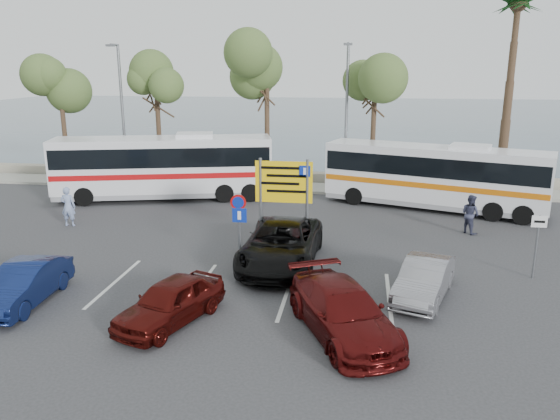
# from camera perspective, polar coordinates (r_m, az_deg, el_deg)

# --- Properties ---
(ground) EXTENTS (120.00, 120.00, 0.00)m
(ground) POSITION_cam_1_polar(r_m,az_deg,el_deg) (18.72, -4.06, -7.12)
(ground) COLOR #2F2F31
(ground) RESTS_ON ground
(kerb_strip) EXTENTS (44.00, 2.40, 0.15)m
(kerb_strip) POSITION_cam_1_polar(r_m,az_deg,el_deg) (31.93, 1.34, 2.37)
(kerb_strip) COLOR #99988B
(kerb_strip) RESTS_ON ground
(seawall) EXTENTS (48.00, 0.80, 0.60)m
(seawall) POSITION_cam_1_polar(r_m,az_deg,el_deg) (33.82, 1.76, 3.47)
(seawall) COLOR gray
(seawall) RESTS_ON ground
(sea) EXTENTS (140.00, 140.00, 0.00)m
(sea) POSITION_cam_1_polar(r_m,az_deg,el_deg) (77.34, 5.65, 9.66)
(sea) COLOR #39515C
(sea) RESTS_ON ground
(tree_far_left) EXTENTS (3.20, 3.20, 7.60)m
(tree_far_left) POSITION_cam_1_polar(r_m,az_deg,el_deg) (35.71, -22.10, 12.77)
(tree_far_left) COLOR #382619
(tree_far_left) RESTS_ON kerb_strip
(tree_left) EXTENTS (3.20, 3.20, 7.20)m
(tree_left) POSITION_cam_1_polar(r_m,az_deg,el_deg) (33.13, -12.82, 12.82)
(tree_left) COLOR #382619
(tree_left) RESTS_ON kerb_strip
(tree_mid) EXTENTS (3.20, 3.20, 8.00)m
(tree_mid) POSITION_cam_1_polar(r_m,az_deg,el_deg) (31.38, -1.39, 14.27)
(tree_mid) COLOR #382619
(tree_mid) RESTS_ON kerb_strip
(tree_right) EXTENTS (3.20, 3.20, 7.40)m
(tree_right) POSITION_cam_1_polar(r_m,az_deg,el_deg) (30.94, 9.93, 13.15)
(tree_right) COLOR #382619
(tree_right) RESTS_ON kerb_strip
(palm_tree) EXTENTS (4.80, 4.80, 11.20)m
(palm_tree) POSITION_cam_1_polar(r_m,az_deg,el_deg) (31.98, 23.61, 18.88)
(palm_tree) COLOR #382619
(palm_tree) RESTS_ON kerb_strip
(street_lamp_left) EXTENTS (0.45, 1.15, 8.01)m
(street_lamp_left) POSITION_cam_1_polar(r_m,az_deg,el_deg) (33.53, -16.22, 10.22)
(street_lamp_left) COLOR slate
(street_lamp_left) RESTS_ON kerb_strip
(street_lamp_right) EXTENTS (0.45, 1.15, 8.01)m
(street_lamp_right) POSITION_cam_1_polar(r_m,az_deg,el_deg) (30.55, 6.96, 10.29)
(street_lamp_right) COLOR slate
(street_lamp_right) RESTS_ON kerb_strip
(direction_sign) EXTENTS (2.20, 0.12, 3.60)m
(direction_sign) POSITION_cam_1_polar(r_m,az_deg,el_deg) (20.83, 0.41, 2.21)
(direction_sign) COLOR slate
(direction_sign) RESTS_ON ground
(sign_no_stop) EXTENTS (0.60, 0.08, 2.35)m
(sign_no_stop) POSITION_cam_1_polar(r_m,az_deg,el_deg) (20.55, -4.35, -0.47)
(sign_no_stop) COLOR slate
(sign_no_stop) RESTS_ON ground
(sign_parking) EXTENTS (0.50, 0.07, 2.25)m
(sign_parking) POSITION_cam_1_polar(r_m,az_deg,el_deg) (19.00, -4.22, -2.09)
(sign_parking) COLOR slate
(sign_parking) RESTS_ON ground
(sign_taxi) EXTENTS (0.50, 0.07, 2.20)m
(sign_taxi) POSITION_cam_1_polar(r_m,az_deg,el_deg) (20.15, 25.29, -2.67)
(sign_taxi) COLOR slate
(sign_taxi) RESTS_ON ground
(lane_markings) EXTENTS (12.02, 4.20, 0.01)m
(lane_markings) POSITION_cam_1_polar(r_m,az_deg,el_deg) (18.10, -8.31, -8.03)
(lane_markings) COLOR silver
(lane_markings) RESTS_ON ground
(coach_bus_left) EXTENTS (11.59, 5.20, 3.54)m
(coach_bus_left) POSITION_cam_1_polar(r_m,az_deg,el_deg) (29.80, -12.04, 4.21)
(coach_bus_left) COLOR silver
(coach_bus_left) RESTS_ON ground
(coach_bus_right) EXTENTS (10.88, 5.62, 3.34)m
(coach_bus_right) POSITION_cam_1_polar(r_m,az_deg,el_deg) (28.20, 15.76, 3.19)
(coach_bus_right) COLOR silver
(coach_bus_right) RESTS_ON ground
(car_blue) EXTENTS (1.47, 3.84, 1.25)m
(car_blue) POSITION_cam_1_polar(r_m,az_deg,el_deg) (18.28, -25.19, -7.03)
(car_blue) COLOR #101C4B
(car_blue) RESTS_ON ground
(car_maroon) EXTENTS (3.73, 5.02, 1.35)m
(car_maroon) POSITION_cam_1_polar(r_m,az_deg,el_deg) (14.85, 6.61, -10.45)
(car_maroon) COLOR #4D0D0C
(car_maroon) RESTS_ON ground
(car_red) EXTENTS (2.71, 3.96, 1.25)m
(car_red) POSITION_cam_1_polar(r_m,az_deg,el_deg) (15.72, -11.41, -9.38)
(car_red) COLOR #440D09
(car_red) RESTS_ON ground
(suv_black) EXTENTS (2.67, 5.64, 1.56)m
(suv_black) POSITION_cam_1_polar(r_m,az_deg,el_deg) (19.64, 0.12, -3.59)
(suv_black) COLOR black
(suv_black) RESTS_ON ground
(car_silver_b) EXTENTS (2.37, 3.92, 1.22)m
(car_silver_b) POSITION_cam_1_polar(r_m,az_deg,el_deg) (17.55, 14.85, -7.01)
(car_silver_b) COLOR gray
(car_silver_b) RESTS_ON ground
(pedestrian_near) EXTENTS (0.68, 0.47, 1.79)m
(pedestrian_near) POSITION_cam_1_polar(r_m,az_deg,el_deg) (26.14, -21.27, 0.35)
(pedestrian_near) COLOR #8699C4
(pedestrian_near) RESTS_ON ground
(pedestrian_far) EXTENTS (1.01, 1.04, 1.69)m
(pedestrian_far) POSITION_cam_1_polar(r_m,az_deg,el_deg) (24.68, 19.27, -0.40)
(pedestrian_far) COLOR #373A53
(pedestrian_far) RESTS_ON ground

